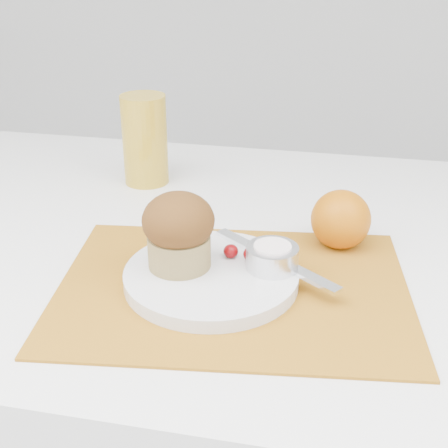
% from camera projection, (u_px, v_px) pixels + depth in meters
% --- Properties ---
extents(table, '(1.20, 0.80, 0.75)m').
position_uv_depth(table, '(228.00, 425.00, 1.10)').
color(table, white).
rests_on(table, ground).
extents(placemat, '(0.48, 0.38, 0.00)m').
position_uv_depth(placemat, '(233.00, 288.00, 0.80)').
color(placemat, '#A26516').
rests_on(placemat, table).
extents(plate, '(0.27, 0.27, 0.02)m').
position_uv_depth(plate, '(211.00, 276.00, 0.80)').
color(plate, silver).
rests_on(plate, placemat).
extents(ramekin, '(0.09, 0.09, 0.03)m').
position_uv_depth(ramekin, '(272.00, 257.00, 0.80)').
color(ramekin, silver).
rests_on(ramekin, plate).
extents(cream, '(0.06, 0.06, 0.01)m').
position_uv_depth(cream, '(273.00, 247.00, 0.79)').
color(cream, white).
rests_on(cream, ramekin).
extents(raspberry_near, '(0.02, 0.02, 0.02)m').
position_uv_depth(raspberry_near, '(231.00, 251.00, 0.83)').
color(raspberry_near, '#4F0204').
rests_on(raspberry_near, plate).
extents(raspberry_far, '(0.02, 0.02, 0.02)m').
position_uv_depth(raspberry_far, '(252.00, 254.00, 0.82)').
color(raspberry_far, '#4F0203').
rests_on(raspberry_far, plate).
extents(butter_knife, '(0.18, 0.14, 0.01)m').
position_uv_depth(butter_knife, '(274.00, 259.00, 0.82)').
color(butter_knife, silver).
rests_on(butter_knife, plate).
extents(orange, '(0.09, 0.09, 0.09)m').
position_uv_depth(orange, '(341.00, 219.00, 0.89)').
color(orange, '#BF6206').
rests_on(orange, table).
extents(juice_glass, '(0.08, 0.08, 0.16)m').
position_uv_depth(juice_glass, '(145.00, 140.00, 1.09)').
color(juice_glass, gold).
rests_on(juice_glass, table).
extents(muffin, '(0.10, 0.10, 0.10)m').
position_uv_depth(muffin, '(179.00, 230.00, 0.79)').
color(muffin, '#99814A').
rests_on(muffin, plate).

